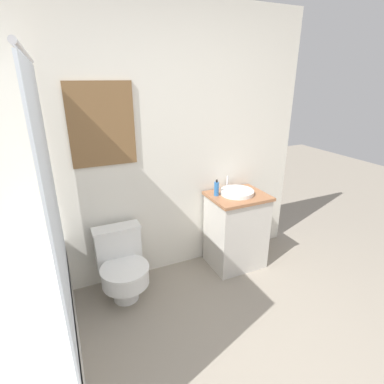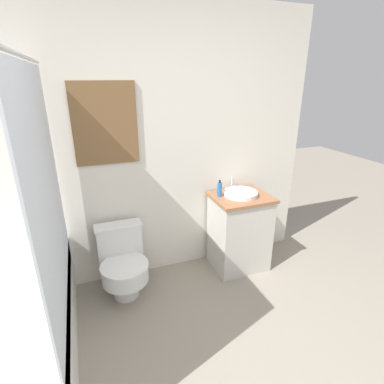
% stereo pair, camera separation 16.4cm
% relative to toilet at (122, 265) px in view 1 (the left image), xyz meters
% --- Properties ---
extents(wall_back, '(3.48, 0.07, 2.50)m').
position_rel_toilet_xyz_m(wall_back, '(0.23, 0.29, 0.94)').
color(wall_back, silver).
rests_on(wall_back, ground_plane).
extents(shower_area, '(0.59, 1.57, 1.98)m').
position_rel_toilet_xyz_m(shower_area, '(-0.71, -0.52, 0.00)').
color(shower_area, white).
rests_on(shower_area, ground_plane).
extents(toilet, '(0.42, 0.53, 0.63)m').
position_rel_toilet_xyz_m(toilet, '(0.00, 0.00, 0.00)').
color(toilet, white).
rests_on(toilet, ground_plane).
extents(vanity, '(0.56, 0.47, 0.79)m').
position_rel_toilet_xyz_m(vanity, '(1.18, 0.01, 0.08)').
color(vanity, beige).
rests_on(vanity, ground_plane).
extents(sink, '(0.33, 0.37, 0.13)m').
position_rel_toilet_xyz_m(sink, '(1.18, 0.04, 0.49)').
color(sink, white).
rests_on(sink, vanity).
extents(soap_bottle, '(0.05, 0.05, 0.16)m').
position_rel_toilet_xyz_m(soap_bottle, '(0.98, 0.09, 0.54)').
color(soap_bottle, '#2D6BB2').
rests_on(soap_bottle, vanity).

